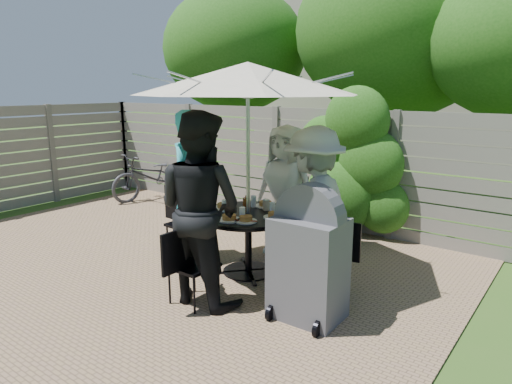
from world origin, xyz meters
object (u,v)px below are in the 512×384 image
Objects in this scene: chair_back at (290,230)px; plate_left at (224,206)px; chair_left at (187,237)px; plate_right at (275,216)px; person_right at (313,211)px; person_left at (193,187)px; syrup_jug at (247,205)px; bbq_grill at (309,259)px; patio_table at (248,232)px; plate_back at (265,204)px; plate_front at (229,218)px; glass_back at (254,201)px; umbrella at (248,79)px; glass_left at (225,206)px; coffee_cup at (266,205)px; person_front at (200,209)px; bicycle at (152,176)px; person_back at (285,191)px; glass_right at (272,208)px; plate_extra at (246,220)px; glass_front at (242,214)px; chair_front at (193,281)px; chair_right at (323,271)px.

plate_left is (-0.31, -0.98, 0.48)m from chair_back.
chair_left is 3.44× the size of plate_right.
person_left is at bearing -90.00° from person_right.
syrup_jug is 1.31m from bbq_grill.
chair_back is 1.14m from plate_right.
syrup_jug is (0.30, 0.06, 0.06)m from plate_left.
patio_table is 0.44m from plate_back.
syrup_jug is 0.12× the size of bbq_grill.
plate_front is at bearing -113.45° from person_left.
plate_back is 1.00× the size of plate_right.
glass_back reaches higher than patio_table.
umbrella reaches higher than plate_back.
glass_left reaches higher than plate_front.
glass_back is 0.21m from coffee_cup.
person_front reaches higher than coffee_cup.
patio_table is 0.41m from glass_left.
chair_back is 0.89m from glass_back.
bbq_grill is (2.07, -0.47, 0.33)m from chair_left.
glass_left is at bearing -155.23° from umbrella.
bicycle is at bearing 156.64° from plate_right.
person_front reaches higher than person_left.
plate_left is at bearing -17.65° from chair_back.
person_back reaches higher than plate_right.
person_front reaches higher than plate_left.
person_back is 0.91m from plate_right.
glass_right is at bearing 19.56° from chair_back.
person_right is 11.10× the size of syrup_jug.
glass_front is (-0.08, 0.04, 0.05)m from plate_extra.
coffee_cup is at bearing -1.43° from chair_front.
plate_right is at bearing -17.08° from chair_front.
person_front reaches higher than glass_back.
umbrella is 10.03× the size of plate_left.
bbq_grill is at bearing -16.16° from glass_left.
umbrella reaches higher than chair_right.
patio_table is 0.99m from chair_back.
plate_front is (0.98, -0.31, 0.50)m from chair_left.
person_back is 0.97m from glass_left.
person_right is at bearing 2.77° from plate_left.
chair_front is 1.16m from syrup_jug.
bbq_grill reaches higher than glass_right.
person_right is at bearing -3.98° from chair_right.
plate_back is 0.18m from coffee_cup.
chair_left is 0.46× the size of person_front.
person_back is 6.53× the size of plate_front.
bicycle is (-4.76, 1.77, 0.20)m from chair_right.
bbq_grill is (1.22, -0.77, -0.21)m from glass_back.
person_front is (0.09, -1.79, 0.69)m from chair_back.
glass_back is at bearing -133.49° from plate_back.
chair_back is 0.49× the size of person_front.
person_front is 1.10× the size of person_right.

